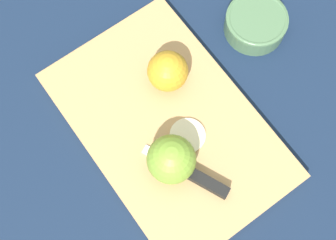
# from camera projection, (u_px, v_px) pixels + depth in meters

# --- Properties ---
(ground_plane) EXTENTS (4.00, 4.00, 0.00)m
(ground_plane) POSITION_uv_depth(u_px,v_px,m) (168.00, 127.00, 0.82)
(ground_plane) COLOR #14233D
(cutting_board) EXTENTS (0.47, 0.35, 0.02)m
(cutting_board) POSITION_uv_depth(u_px,v_px,m) (168.00, 126.00, 0.81)
(cutting_board) COLOR tan
(cutting_board) RESTS_ON ground_plane
(apple_half_left) EXTENTS (0.07, 0.07, 0.07)m
(apple_half_left) POSITION_uv_depth(u_px,v_px,m) (168.00, 71.00, 0.79)
(apple_half_left) COLOR gold
(apple_half_left) RESTS_ON cutting_board
(apple_half_right) EXTENTS (0.08, 0.08, 0.08)m
(apple_half_right) POSITION_uv_depth(u_px,v_px,m) (171.00, 160.00, 0.74)
(apple_half_right) COLOR olive
(apple_half_right) RESTS_ON cutting_board
(knife) EXTENTS (0.14, 0.10, 0.02)m
(knife) POSITION_uv_depth(u_px,v_px,m) (202.00, 180.00, 0.76)
(knife) COLOR silver
(knife) RESTS_ON cutting_board
(apple_slice) EXTENTS (0.06, 0.06, 0.00)m
(apple_slice) POSITION_uv_depth(u_px,v_px,m) (188.00, 135.00, 0.79)
(apple_slice) COLOR beige
(apple_slice) RESTS_ON cutting_board
(bowl) EXTENTS (0.11, 0.11, 0.04)m
(bowl) POSITION_uv_depth(u_px,v_px,m) (256.00, 23.00, 0.86)
(bowl) COLOR #4C704C
(bowl) RESTS_ON ground_plane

